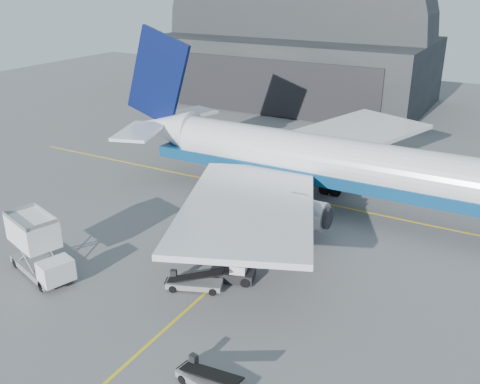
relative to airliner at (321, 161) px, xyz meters
The scene contains 9 objects.
ground 20.01m from the airliner, 94.05° to the right, with size 200.00×200.00×0.00m, color #565659.
taxi_lines 8.43m from the airliner, 101.60° to the right, with size 80.00×42.12×0.02m.
hangar 51.45m from the airliner, 117.13° to the left, with size 50.00×28.30×28.00m.
airliner is the anchor object (origin of this frame).
catering_truck 28.76m from the airliner, 121.16° to the right, with size 7.46×4.55×4.82m.
pushback_tug 18.06m from the airliner, 91.52° to the right, with size 3.96×2.96×1.64m.
belt_loader_a 20.92m from the airliner, 97.09° to the right, with size 4.67×2.99×1.77m.
belt_loader_b 29.58m from the airliner, 81.42° to the right, with size 4.70×2.19×1.76m.
traffic_cone 14.33m from the airliner, 121.59° to the right, with size 0.34×0.34×0.49m.
Camera 1 is at (19.69, -30.69, 23.15)m, focal length 40.00 mm.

